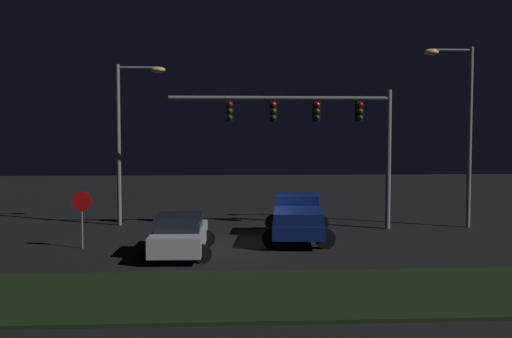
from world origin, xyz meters
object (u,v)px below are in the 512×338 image
car_sedan (180,235)px  stop_sign (82,208)px  traffic_signal_gantry (317,121)px  street_lamp_right (461,116)px  street_lamp_left (128,124)px  pickup_truck (297,215)px

car_sedan → stop_sign: 4.21m
traffic_signal_gantry → street_lamp_right: street_lamp_right is taller
traffic_signal_gantry → street_lamp_left: bearing=168.9°
pickup_truck → traffic_signal_gantry: size_ratio=0.54×
pickup_truck → traffic_signal_gantry: bearing=-20.6°
street_lamp_right → street_lamp_left: bearing=174.4°
pickup_truck → stop_sign: 8.78m
street_lamp_right → car_sedan: bearing=-156.4°
street_lamp_left → street_lamp_right: 15.89m
pickup_truck → car_sedan: bearing=128.5°
car_sedan → stop_sign: (-3.88, 1.39, 0.82)m
street_lamp_left → street_lamp_right: size_ratio=0.91×
street_lamp_left → street_lamp_right: (15.81, -1.54, 0.40)m
car_sedan → traffic_signal_gantry: traffic_signal_gantry is taller
pickup_truck → stop_sign: size_ratio=2.50×
traffic_signal_gantry → street_lamp_left: 9.11m
car_sedan → stop_sign: stop_sign is taller
street_lamp_left → traffic_signal_gantry: bearing=-11.1°
car_sedan → street_lamp_right: (12.82, 5.60, 4.58)m
pickup_truck → traffic_signal_gantry: 4.85m
traffic_signal_gantry → street_lamp_left: (-8.94, 1.75, -0.11)m
pickup_truck → stop_sign: stop_sign is taller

